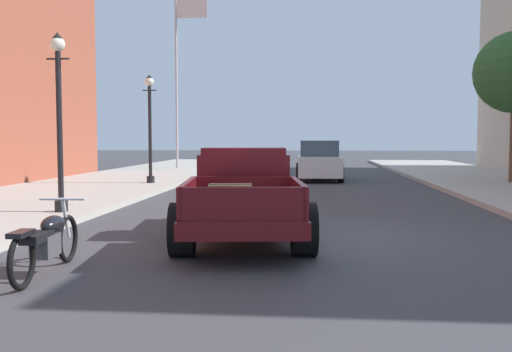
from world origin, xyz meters
TOP-DOWN VIEW (x-y plane):
  - ground_plane at (0.00, 0.00)m, footprint 140.00×140.00m
  - hotrod_truck_maroon at (-0.96, -0.10)m, footprint 2.54×5.07m
  - motorcycle_parked at (-3.14, -3.05)m, footprint 0.62×2.12m
  - car_background_white at (0.57, 13.67)m, footprint 1.94×4.34m
  - street_lamp_near at (-5.18, 1.82)m, footprint 0.50×0.32m
  - street_lamp_far at (-5.48, 9.76)m, footprint 0.50×0.32m
  - flagpole at (-6.57, 19.35)m, footprint 1.74×0.16m

SIDE VIEW (x-z plane):
  - ground_plane at x=0.00m, z-range 0.00..0.00m
  - motorcycle_parked at x=-3.14m, z-range -0.02..0.91m
  - hotrod_truck_maroon at x=-0.96m, z-range -0.04..1.54m
  - car_background_white at x=0.57m, z-range -0.06..1.59m
  - street_lamp_near at x=-5.18m, z-range 0.46..4.31m
  - street_lamp_far at x=-5.48m, z-range 0.46..4.31m
  - flagpole at x=-6.57m, z-range 1.19..10.35m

